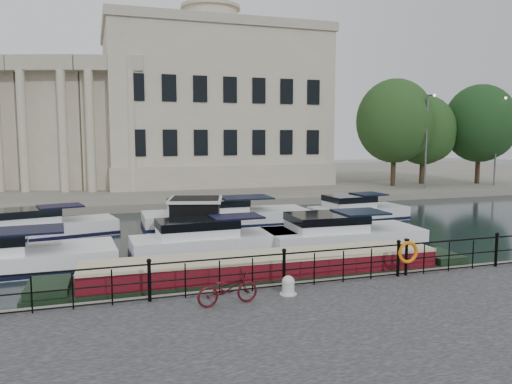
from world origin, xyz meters
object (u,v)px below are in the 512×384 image
Objects in this scene: bicycle at (228,288)px; harbour_hut at (196,222)px; life_ring_post at (408,253)px; mooring_bollard at (288,286)px; narrowboat at (266,279)px.

bicycle is 11.05m from harbour_hut.
life_ring_post is at bearing -47.83° from harbour_hut.
mooring_bollard is at bearing -71.28° from harbour_hut.
harbour_hut is (-0.71, 8.35, 0.59)m from narrowboat.
bicycle is 1.92m from mooring_bollard.
harbour_hut reaches higher than life_ring_post.
life_ring_post is 11.26m from harbour_hut.
harbour_hut is at bearing 93.14° from mooring_bollard.
life_ring_post is 0.08× the size of narrowboat.
harbour_hut is (-0.59, 10.68, 0.14)m from mooring_bollard.
mooring_bollard is at bearing -87.14° from bicycle.
mooring_bollard is 4.52m from life_ring_post.
bicycle is at bearing -125.73° from narrowboat.
bicycle is 3.08× the size of mooring_bollard.
narrowboat is (0.13, 2.32, -0.45)m from mooring_bollard.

